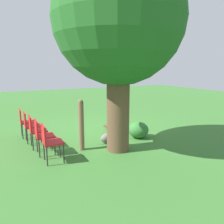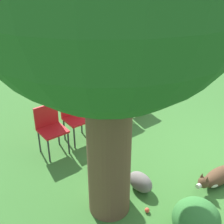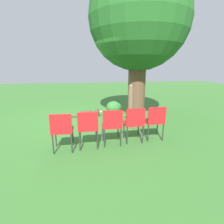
# 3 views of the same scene
# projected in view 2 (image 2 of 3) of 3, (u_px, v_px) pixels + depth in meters

# --- Properties ---
(ground_plane) EXTENTS (30.00, 30.00, 0.00)m
(ground_plane) POSITION_uv_depth(u_px,v_px,m) (185.00, 171.00, 5.09)
(ground_plane) COLOR #38702D
(dog) EXTENTS (0.30, 1.13, 0.34)m
(dog) POSITION_uv_depth(u_px,v_px,m) (217.00, 177.00, 4.77)
(dog) COLOR #513823
(dog) RESTS_ON ground_plane
(fence_post) EXTENTS (0.14, 0.14, 1.31)m
(fence_post) POSITION_uv_depth(u_px,v_px,m) (98.00, 133.00, 4.89)
(fence_post) COLOR brown
(fence_post) RESTS_ON ground_plane
(red_chair_0) EXTENTS (0.43, 0.45, 0.87)m
(red_chair_0) POSITION_uv_depth(u_px,v_px,m) (134.00, 88.00, 6.75)
(red_chair_0) COLOR red
(red_chair_0) RESTS_ON ground_plane
(red_chair_1) EXTENTS (0.43, 0.45, 0.87)m
(red_chair_1) POSITION_uv_depth(u_px,v_px,m) (116.00, 96.00, 6.40)
(red_chair_1) COLOR red
(red_chair_1) RESTS_ON ground_plane
(red_chair_2) EXTENTS (0.43, 0.45, 0.87)m
(red_chair_2) POSITION_uv_depth(u_px,v_px,m) (97.00, 105.00, 6.06)
(red_chair_2) COLOR red
(red_chair_2) RESTS_ON ground_plane
(red_chair_3) EXTENTS (0.43, 0.45, 0.87)m
(red_chair_3) POSITION_uv_depth(u_px,v_px,m) (75.00, 115.00, 5.71)
(red_chair_3) COLOR red
(red_chair_3) RESTS_ON ground_plane
(red_chair_4) EXTENTS (0.43, 0.45, 0.87)m
(red_chair_4) POSITION_uv_depth(u_px,v_px,m) (50.00, 126.00, 5.36)
(red_chair_4) COLOR red
(red_chair_4) RESTS_ON ground_plane
(tennis_ball) EXTENTS (0.07, 0.07, 0.07)m
(tennis_ball) POSITION_uv_depth(u_px,v_px,m) (147.00, 210.00, 4.30)
(tennis_ball) COLOR #E54C33
(tennis_ball) RESTS_ON ground_plane
(garden_rock) EXTENTS (0.43, 0.26, 0.28)m
(garden_rock) POSITION_uv_depth(u_px,v_px,m) (140.00, 182.00, 4.66)
(garden_rock) COLOR slate
(garden_rock) RESTS_ON ground_plane
(low_shrub) EXTENTS (0.61, 0.61, 0.49)m
(low_shrub) POSITION_uv_depth(u_px,v_px,m) (196.00, 219.00, 3.90)
(low_shrub) COLOR #337533
(low_shrub) RESTS_ON ground_plane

